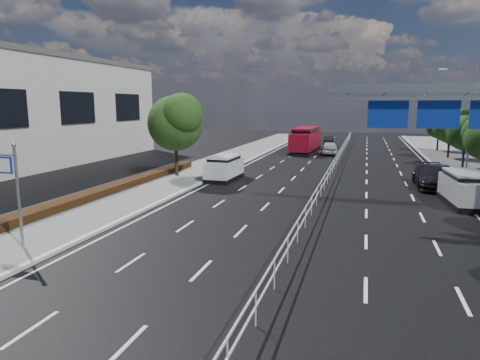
% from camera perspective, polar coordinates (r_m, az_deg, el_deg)
% --- Properties ---
extents(ground, '(160.00, 160.00, 0.00)m').
position_cam_1_polar(ground, '(14.79, 5.22, -13.08)').
color(ground, black).
rests_on(ground, ground).
extents(sidewalk_near, '(5.00, 140.00, 0.14)m').
position_cam_1_polar(sidewalk_near, '(20.22, -29.02, -7.72)').
color(sidewalk_near, slate).
rests_on(sidewalk_near, ground).
extents(kerb_near, '(0.25, 140.00, 0.15)m').
position_cam_1_polar(kerb_near, '(18.57, -23.51, -8.79)').
color(kerb_near, silver).
rests_on(kerb_near, ground).
extents(median_fence, '(0.05, 85.00, 1.02)m').
position_cam_1_polar(median_fence, '(36.34, 12.15, 1.46)').
color(median_fence, silver).
rests_on(median_fence, ground).
extents(hedge_near, '(1.00, 36.00, 0.44)m').
position_cam_1_polar(hedge_near, '(24.87, -23.86, -3.47)').
color(hedge_near, black).
rests_on(hedge_near, sidewalk_near).
extents(toilet_sign, '(1.62, 0.18, 4.34)m').
position_cam_1_polar(toilet_sign, '(19.22, -28.60, 0.26)').
color(toilet_sign, gray).
rests_on(toilet_sign, ground).
extents(overhead_gantry, '(10.24, 0.38, 7.45)m').
position_cam_1_polar(overhead_gantry, '(23.79, 26.80, 8.51)').
color(overhead_gantry, gray).
rests_on(overhead_gantry, ground).
extents(streetlight_far, '(2.78, 2.40, 9.00)m').
position_cam_1_polar(streetlight_far, '(40.17, 28.06, 8.03)').
color(streetlight_far, gray).
rests_on(streetlight_far, ground).
extents(near_tree_back, '(4.84, 4.51, 6.69)m').
position_cam_1_polar(near_tree_back, '(34.55, -8.54, 7.95)').
color(near_tree_back, black).
rests_on(near_tree_back, ground).
extents(far_tree_f, '(3.52, 3.28, 5.02)m').
position_cam_1_polar(far_tree_f, '(43.78, 27.94, 5.85)').
color(far_tree_f, black).
rests_on(far_tree_f, ground).
extents(far_tree_g, '(3.96, 3.69, 5.45)m').
position_cam_1_polar(far_tree_g, '(51.13, 26.33, 6.71)').
color(far_tree_g, black).
rests_on(far_tree_g, ground).
extents(far_tree_h, '(3.41, 3.18, 4.91)m').
position_cam_1_polar(far_tree_h, '(58.54, 25.06, 6.77)').
color(far_tree_h, black).
rests_on(far_tree_h, ground).
extents(white_minivan, '(2.00, 4.40, 1.89)m').
position_cam_1_polar(white_minivan, '(33.28, -2.11, 1.61)').
color(white_minivan, black).
rests_on(white_minivan, ground).
extents(red_bus, '(2.75, 10.23, 3.03)m').
position_cam_1_polar(red_bus, '(53.59, 8.77, 5.40)').
color(red_bus, black).
rests_on(red_bus, ground).
extents(near_car_silver, '(2.16, 4.63, 1.53)m').
position_cam_1_polar(near_car_silver, '(51.46, 11.86, 4.21)').
color(near_car_silver, '#ACADB3').
rests_on(near_car_silver, ground).
extents(near_car_dark, '(1.70, 4.19, 1.35)m').
position_cam_1_polar(near_car_dark, '(62.74, 11.75, 5.14)').
color(near_car_dark, black).
rests_on(near_car_dark, ground).
extents(silver_minivan, '(2.38, 4.86, 1.96)m').
position_cam_1_polar(silver_minivan, '(28.11, 27.87, -1.05)').
color(silver_minivan, black).
rests_on(silver_minivan, ground).
extents(parked_car_teal, '(2.45, 4.61, 1.23)m').
position_cam_1_polar(parked_car_teal, '(36.20, 25.30, 0.84)').
color(parked_car_teal, '#18646C').
rests_on(parked_car_teal, ground).
extents(parked_car_dark, '(2.28, 5.40, 1.56)m').
position_cam_1_polar(parked_car_dark, '(33.08, 24.19, 0.42)').
color(parked_car_dark, black).
rests_on(parked_car_dark, ground).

